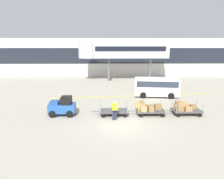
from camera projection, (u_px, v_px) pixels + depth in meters
ground_plane at (122, 125)px, 14.99m from camera, size 120.00×120.00×0.00m
apron_lead_line at (135, 96)px, 23.91m from camera, size 18.80×2.48×0.01m
terminal_building at (113, 57)px, 39.72m from camera, size 48.79×2.51×6.98m
jet_bridge at (120, 50)px, 33.60m from camera, size 14.34×3.00×6.27m
baggage_tug at (62, 107)px, 16.98m from camera, size 2.10×1.23×1.58m
baggage_cart_lead at (114, 111)px, 17.14m from camera, size 3.00×1.41×1.10m
baggage_cart_middle at (149, 109)px, 17.20m from camera, size 3.00×1.41×1.12m
baggage_cart_tail at (184, 108)px, 17.26m from camera, size 3.00×1.41×1.15m
baggage_handler at (115, 109)px, 15.84m from camera, size 0.49×0.51×1.56m
shuttle_van at (157, 86)px, 23.28m from camera, size 5.01×2.52×2.10m
safety_cone_near at (170, 89)px, 26.52m from camera, size 0.36×0.36×0.55m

